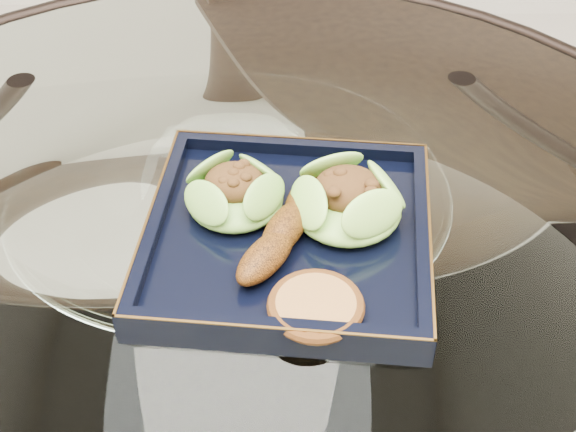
{
  "coord_description": "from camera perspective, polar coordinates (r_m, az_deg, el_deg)",
  "views": [
    {
      "loc": [
        0.05,
        -0.6,
        1.3
      ],
      "look_at": [
        0.06,
        -0.03,
        0.8
      ],
      "focal_mm": 50.0,
      "sensor_mm": 36.0,
      "label": 1
    }
  ],
  "objects": [
    {
      "name": "dining_chair",
      "position": [
        1.4,
        3.85,
        7.91
      ],
      "size": [
        0.53,
        0.53,
        0.95
      ],
      "rotation": [
        0.0,
        0.0,
        0.36
      ],
      "color": "black",
      "rests_on": "ground"
    },
    {
      "name": "crumb_patty",
      "position": [
        0.69,
        1.99,
        -6.5
      ],
      "size": [
        0.09,
        0.09,
        0.01
      ],
      "primitive_type": "cylinder",
      "rotation": [
        0.0,
        0.0,
        -0.22
      ],
      "color": "#A36D36",
      "rests_on": "navy_plate"
    },
    {
      "name": "navy_plate",
      "position": [
        0.78,
        0.0,
        -1.66
      ],
      "size": [
        0.3,
        0.3,
        0.02
      ],
      "primitive_type": "cube",
      "rotation": [
        0.0,
        0.0,
        -0.11
      ],
      "color": "black",
      "rests_on": "dining_table"
    },
    {
      "name": "dining_table",
      "position": [
        0.93,
        -3.54,
        -8.11
      ],
      "size": [
        1.13,
        1.13,
        0.77
      ],
      "color": "white",
      "rests_on": "ground"
    },
    {
      "name": "lettuce_wrap_left",
      "position": [
        0.79,
        -3.79,
        1.5
      ],
      "size": [
        0.13,
        0.13,
        0.03
      ],
      "primitive_type": "ellipsoid",
      "rotation": [
        0.0,
        0.0,
        0.42
      ],
      "color": "#52972C",
      "rests_on": "navy_plate"
    },
    {
      "name": "roasted_plantain",
      "position": [
        0.75,
        -0.17,
        -0.83
      ],
      "size": [
        0.1,
        0.16,
        0.03
      ],
      "primitive_type": "ellipsoid",
      "rotation": [
        0.0,
        0.0,
        1.13
      ],
      "color": "#6A350B",
      "rests_on": "navy_plate"
    },
    {
      "name": "lettuce_wrap_right",
      "position": [
        0.77,
        4.23,
        0.91
      ],
      "size": [
        0.11,
        0.11,
        0.04
      ],
      "primitive_type": "ellipsoid",
      "rotation": [
        0.0,
        0.0,
        -0.01
      ],
      "color": "#6CAC32",
      "rests_on": "navy_plate"
    }
  ]
}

